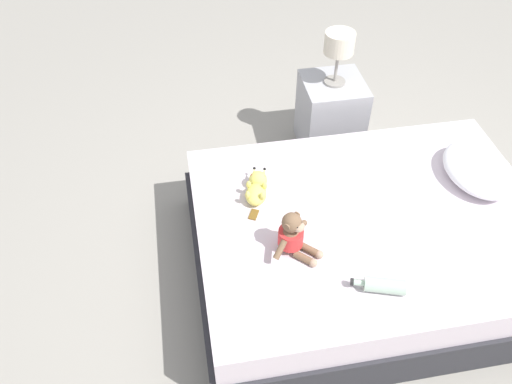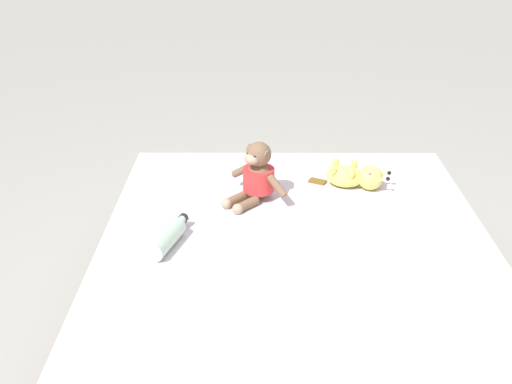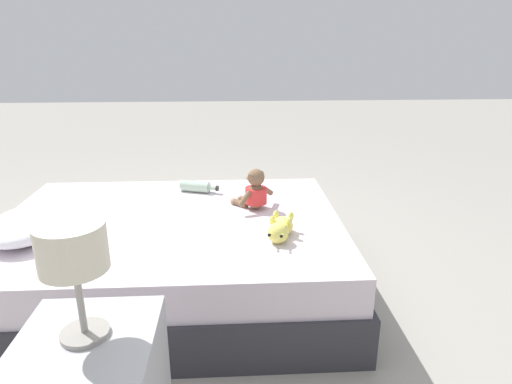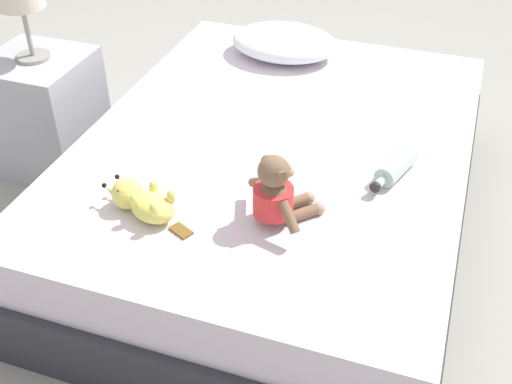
# 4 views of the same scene
# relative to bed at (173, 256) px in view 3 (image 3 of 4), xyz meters

# --- Properties ---
(ground_plane) EXTENTS (16.00, 16.00, 0.00)m
(ground_plane) POSITION_rel_bed_xyz_m (0.00, 0.00, -0.21)
(ground_plane) COLOR #9E998E
(bed) EXTENTS (1.40, 1.86, 0.43)m
(bed) POSITION_rel_bed_xyz_m (0.00, 0.00, 0.00)
(bed) COLOR #2D2D33
(bed) RESTS_ON ground_plane
(pillow) EXTENTS (0.48, 0.36, 0.12)m
(pillow) POSITION_rel_bed_xyz_m (-0.18, 0.66, 0.28)
(pillow) COLOR white
(pillow) RESTS_ON bed
(plush_monkey) EXTENTS (0.26, 0.26, 0.24)m
(plush_monkey) POSITION_rel_bed_xyz_m (0.14, -0.46, 0.32)
(plush_monkey) COLOR brown
(plush_monkey) RESTS_ON bed
(plush_yellow_creature) EXTENTS (0.33, 0.16, 0.10)m
(plush_yellow_creature) POSITION_rel_bed_xyz_m (-0.26, -0.56, 0.27)
(plush_yellow_creature) COLOR #EAE066
(plush_yellow_creature) RESTS_ON bed
(glass_bottle) EXTENTS (0.13, 0.25, 0.07)m
(glass_bottle) POSITION_rel_bed_xyz_m (0.44, -0.11, 0.25)
(glass_bottle) COLOR #B2D1B7
(glass_bottle) RESTS_ON bed
(bedside_lamp) EXTENTS (0.19, 0.19, 0.35)m
(bedside_lamp) POSITION_rel_bed_xyz_m (-1.09, 0.10, 0.58)
(bedside_lamp) COLOR gray
(bedside_lamp) RESTS_ON nightstand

